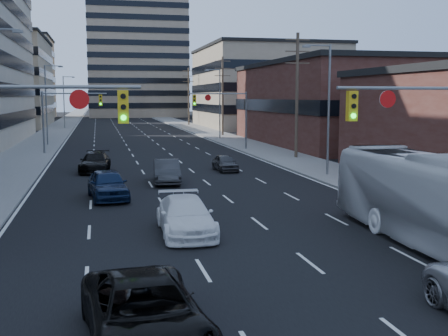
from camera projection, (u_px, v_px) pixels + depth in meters
road_surface at (118, 119)px, 138.19m from camera, size 18.00×300.00×0.02m
sidewalk_left at (70, 119)px, 135.68m from camera, size 5.00×300.00×0.15m
sidewalk_right at (165, 118)px, 140.69m from camera, size 5.00×300.00×0.15m
storefront_right_mid at (351, 105)px, 65.44m from camera, size 20.00×30.00×9.00m
office_right_far at (265, 88)px, 102.11m from camera, size 22.00×28.00×14.00m
apartment_tower at (135, 11)px, 155.20m from camera, size 26.00×26.00×58.00m
bg_block_left at (2, 79)px, 140.51m from camera, size 24.00×24.00×20.00m
bg_block_right at (244, 95)px, 144.41m from camera, size 22.00×22.00×12.00m
signal_near_left at (18, 133)px, 17.95m from camera, size 6.59×0.33×6.00m
signal_near_right at (433, 128)px, 21.20m from camera, size 6.59×0.33×6.00m
signal_far_left at (68, 109)px, 53.71m from camera, size 6.09×0.33×6.00m
signal_far_right at (224, 108)px, 57.06m from camera, size 6.09×0.33×6.00m
utility_pole_block at (297, 93)px, 49.15m from camera, size 2.20×0.28×11.00m
utility_pole_midblock at (223, 95)px, 78.19m from camera, size 2.20×0.28×11.00m
utility_pole_distant at (189, 95)px, 107.22m from camera, size 2.20×0.28×11.00m
streetlight_left_mid at (48, 101)px, 62.72m from camera, size 2.03×0.22×9.00m
streetlight_left_far at (65, 99)px, 96.59m from camera, size 2.03×0.22×9.00m
streetlight_right_near at (327, 103)px, 38.19m from camera, size 2.03×0.22×9.00m
streetlight_right_far at (219, 100)px, 72.07m from camera, size 2.03×0.22×9.00m
black_pickup at (145, 314)px, 12.31m from camera, size 2.92×5.60×1.51m
white_van at (186, 216)px, 22.47m from camera, size 2.17×5.12×1.47m
transit_bus at (441, 201)px, 20.28m from camera, size 3.24×12.44×3.44m
sedan_blue at (108, 184)px, 30.15m from camera, size 2.38×4.88×1.60m
sedan_grey_center at (167, 172)px, 35.72m from camera, size 1.93×4.68×1.51m
sedan_black_far at (95, 162)px, 41.12m from camera, size 2.50×5.13×1.44m
sedan_grey_right at (225, 163)px, 41.63m from camera, size 1.55×3.63×1.22m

